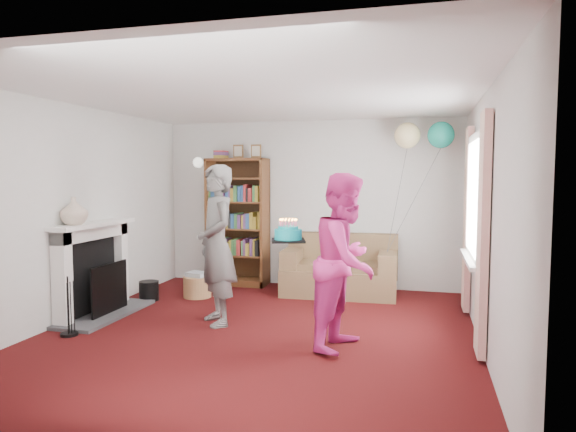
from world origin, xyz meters
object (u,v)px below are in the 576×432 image
(sofa, at_px, (340,271))
(person_magenta, at_px, (346,261))
(person_striped, at_px, (217,245))
(bookcase, at_px, (238,223))
(birthday_cake, at_px, (288,235))

(sofa, bearing_deg, person_magenta, -82.09)
(person_magenta, bearing_deg, sofa, 24.06)
(sofa, xyz_separation_m, person_striped, (-1.12, -1.84, 0.58))
(bookcase, relative_size, person_magenta, 1.26)
(bookcase, distance_m, sofa, 1.75)
(birthday_cake, bearing_deg, sofa, 86.37)
(person_striped, height_order, person_magenta, person_striped)
(bookcase, xyz_separation_m, person_magenta, (2.03, -2.50, -0.10))
(person_striped, distance_m, person_magenta, 1.59)
(person_magenta, relative_size, birthday_cake, 5.29)
(bookcase, xyz_separation_m, person_striped, (0.50, -2.07, -0.05))
(birthday_cake, bearing_deg, bookcase, 119.63)
(person_magenta, bearing_deg, birthday_cake, 112.12)
(bookcase, bearing_deg, person_striped, -76.34)
(bookcase, bearing_deg, person_magenta, -50.96)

